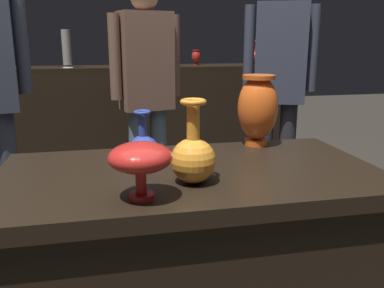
% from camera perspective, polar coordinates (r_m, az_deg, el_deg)
% --- Properties ---
extents(display_plinth, '(1.20, 0.64, 0.80)m').
position_cam_1_polar(display_plinth, '(1.49, -0.14, -18.29)').
color(display_plinth, black).
rests_on(display_plinth, ground_plane).
extents(back_display_shelf, '(2.60, 0.40, 0.99)m').
position_cam_1_polar(back_display_shelf, '(3.51, -7.56, 2.51)').
color(back_display_shelf, black).
rests_on(back_display_shelf, ground_plane).
extents(vase_centerpiece, '(0.13, 0.13, 0.24)m').
position_cam_1_polar(vase_centerpiece, '(1.18, 0.16, -1.72)').
color(vase_centerpiece, orange).
rests_on(vase_centerpiece, display_plinth).
extents(vase_tall_behind, '(0.10, 0.10, 0.18)m').
position_cam_1_polar(vase_tall_behind, '(1.35, -6.73, -0.59)').
color(vase_tall_behind, '#2D429E').
rests_on(vase_tall_behind, display_plinth).
extents(vase_left_accent, '(0.17, 0.17, 0.15)m').
position_cam_1_polar(vase_left_accent, '(1.06, -7.14, -2.07)').
color(vase_left_accent, red).
rests_on(vase_left_accent, display_plinth).
extents(vase_right_accent, '(0.15, 0.15, 0.27)m').
position_cam_1_polar(vase_right_accent, '(1.61, 9.04, 4.97)').
color(vase_right_accent, '#E55B1E').
rests_on(vase_right_accent, display_plinth).
extents(shelf_vase_right, '(0.08, 0.08, 0.12)m').
position_cam_1_polar(shelf_vase_right, '(3.58, 0.56, 11.95)').
color(shelf_vase_right, red).
rests_on(shelf_vase_right, back_display_shelf).
extents(shelf_vase_far_right, '(0.12, 0.12, 0.20)m').
position_cam_1_polar(shelf_vase_far_right, '(3.70, 8.73, 11.88)').
color(shelf_vase_far_right, red).
rests_on(shelf_vase_far_right, back_display_shelf).
extents(shelf_vase_left, '(0.09, 0.09, 0.28)m').
position_cam_1_polar(shelf_vase_left, '(3.36, -16.90, 12.34)').
color(shelf_vase_left, gray).
rests_on(shelf_vase_left, back_display_shelf).
extents(visitor_near_right, '(0.45, 0.28, 1.61)m').
position_cam_1_polar(visitor_near_right, '(2.78, 11.91, 8.74)').
color(visitor_near_right, '#232328').
rests_on(visitor_near_right, ground_plane).
extents(visitor_center_back, '(0.46, 0.26, 1.55)m').
position_cam_1_polar(visitor_center_back, '(2.67, -6.28, 7.80)').
color(visitor_center_back, slate).
rests_on(visitor_center_back, ground_plane).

